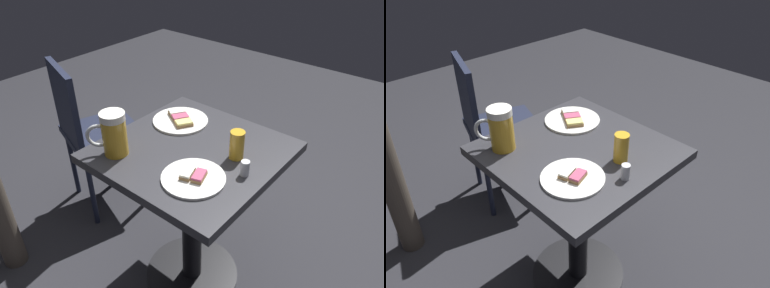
# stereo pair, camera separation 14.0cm
# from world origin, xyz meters

# --- Properties ---
(ground_plane) EXTENTS (6.00, 6.00, 0.00)m
(ground_plane) POSITION_xyz_m (0.00, 0.00, 0.00)
(ground_plane) COLOR #28282D
(cafe_table) EXTENTS (0.64, 0.65, 0.73)m
(cafe_table) POSITION_xyz_m (0.00, 0.00, 0.54)
(cafe_table) COLOR black
(cafe_table) RESTS_ON ground_plane
(plate_near) EXTENTS (0.24, 0.24, 0.03)m
(plate_near) POSITION_xyz_m (0.13, 0.17, 0.74)
(plate_near) COLOR white
(plate_near) RESTS_ON cafe_table
(plate_far) EXTENTS (0.22, 0.22, 0.03)m
(plate_far) POSITION_xyz_m (-0.14, -0.12, 0.74)
(plate_far) COLOR white
(plate_far) RESTS_ON cafe_table
(beer_mug) EXTENTS (0.12, 0.13, 0.17)m
(beer_mug) POSITION_xyz_m (-0.21, 0.20, 0.82)
(beer_mug) COLOR gold
(beer_mug) RESTS_ON cafe_table
(beer_glass_small) EXTENTS (0.05, 0.05, 0.11)m
(beer_glass_small) POSITION_xyz_m (0.06, -0.16, 0.79)
(beer_glass_small) COLOR gold
(beer_glass_small) RESTS_ON cafe_table
(salt_shaker) EXTENTS (0.03, 0.03, 0.06)m
(salt_shaker) POSITION_xyz_m (-0.01, -0.24, 0.76)
(salt_shaker) COLOR silver
(salt_shaker) RESTS_ON cafe_table
(cafe_chair) EXTENTS (0.48, 0.48, 0.88)m
(cafe_chair) POSITION_xyz_m (0.07, 0.76, 0.51)
(cafe_chair) COLOR #1E2338
(cafe_chair) RESTS_ON ground_plane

